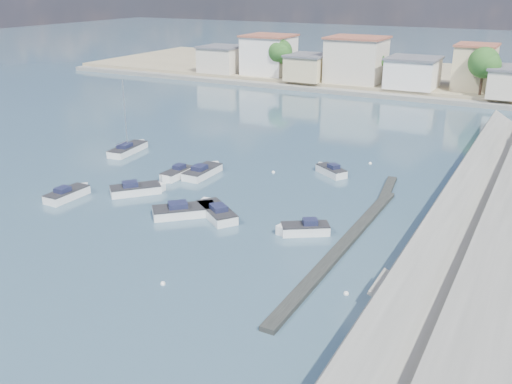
% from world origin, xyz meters
% --- Properties ---
extents(ground, '(400.00, 400.00, 0.00)m').
position_xyz_m(ground, '(0.00, 40.00, 0.00)').
color(ground, '#27424F').
rests_on(ground, ground).
extents(seawall_walkway, '(5.00, 90.00, 1.80)m').
position_xyz_m(seawall_walkway, '(18.50, 13.00, 0.90)').
color(seawall_walkway, slate).
rests_on(seawall_walkway, ground).
extents(breakwater, '(2.00, 31.02, 0.35)m').
position_xyz_m(breakwater, '(6.90, 12.69, 0.17)').
color(breakwater, black).
rests_on(breakwater, ground).
extents(far_shore_land, '(160.00, 40.00, 1.40)m').
position_xyz_m(far_shore_land, '(0.00, 92.00, 0.70)').
color(far_shore_land, gray).
rests_on(far_shore_land, ground).
extents(far_shore_quay, '(160.00, 2.50, 0.80)m').
position_xyz_m(far_shore_quay, '(0.00, 71.00, 0.40)').
color(far_shore_quay, slate).
rests_on(far_shore_quay, ground).
extents(far_town, '(113.01, 12.80, 8.35)m').
position_xyz_m(far_town, '(10.71, 76.92, 4.93)').
color(far_town, beige).
rests_on(far_town, far_shore_land).
extents(shore_trees, '(74.56, 38.32, 7.92)m').
position_xyz_m(shore_trees, '(8.34, 68.11, 6.22)').
color(shore_trees, '#38281E').
rests_on(shore_trees, ground).
extents(motorboat_a, '(1.85, 4.97, 1.48)m').
position_xyz_m(motorboat_a, '(-19.84, 8.01, 0.38)').
color(motorboat_a, white).
rests_on(motorboat_a, ground).
extents(motorboat_b, '(4.65, 4.83, 1.48)m').
position_xyz_m(motorboat_b, '(-14.78, 12.10, 0.38)').
color(motorboat_b, white).
rests_on(motorboat_b, ground).
extents(motorboat_c, '(5.26, 4.58, 1.48)m').
position_xyz_m(motorboat_c, '(-5.15, 10.85, 0.38)').
color(motorboat_c, white).
rests_on(motorboat_c, ground).
extents(motorboat_d, '(4.13, 3.47, 1.48)m').
position_xyz_m(motorboat_d, '(3.17, 10.95, 0.38)').
color(motorboat_d, white).
rests_on(motorboat_d, ground).
extents(motorboat_e, '(2.06, 5.67, 1.48)m').
position_xyz_m(motorboat_e, '(-12.22, 19.84, 0.38)').
color(motorboat_e, white).
rests_on(motorboat_e, ground).
extents(motorboat_f, '(3.98, 3.36, 1.48)m').
position_xyz_m(motorboat_f, '(-0.43, 26.46, 0.38)').
color(motorboat_f, white).
rests_on(motorboat_f, ground).
extents(motorboat_g, '(1.67, 4.54, 1.48)m').
position_xyz_m(motorboat_g, '(-14.31, 17.68, 0.38)').
color(motorboat_g, white).
rests_on(motorboat_g, ground).
extents(motorboat_h, '(5.50, 5.29, 1.48)m').
position_xyz_m(motorboat_h, '(-7.39, 9.81, 0.38)').
color(motorboat_h, white).
rests_on(motorboat_h, ground).
extents(sailboat, '(2.66, 6.59, 9.00)m').
position_xyz_m(sailboat, '(-24.95, 22.88, 0.41)').
color(sailboat, white).
rests_on(sailboat, ground).
extents(mooring_buoys, '(19.36, 33.60, 0.36)m').
position_xyz_m(mooring_buoys, '(4.88, 15.34, 0.05)').
color(mooring_buoys, white).
rests_on(mooring_buoys, ground).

